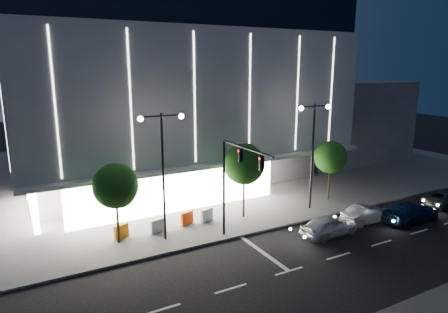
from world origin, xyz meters
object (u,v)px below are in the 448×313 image
traffic_mast (234,173)px  tree_mid (244,166)px  street_lamp_east (313,141)px  barrier_b (157,226)px  car_third (410,212)px  barrier_c (187,218)px  tree_right (331,159)px  barrier_d (207,215)px  car_second (367,214)px  tree_left (116,188)px  barrier_a (121,231)px  car_fourth (448,199)px  street_lamp_west (163,158)px  car_lead (329,226)px

traffic_mast → tree_mid: bearing=50.6°
tree_mid → street_lamp_east: bearing=-9.7°
tree_mid → barrier_b: bearing=177.3°
car_third → barrier_c: (-15.87, 7.46, -0.11)m
tree_right → barrier_d: bearing=177.4°
car_second → barrier_b: 16.12m
tree_left → barrier_b: 4.45m
traffic_mast → barrier_a: size_ratio=6.43×
car_fourth → barrier_c: size_ratio=4.26×
barrier_a → barrier_c: same height
car_third → tree_right: bearing=15.7°
tree_left → car_second: (17.95, -5.36, -3.34)m
car_third → car_fourth: car_third is taller
street_lamp_east → tree_right: street_lamp_east is taller
street_lamp_west → barrier_a: size_ratio=8.18×
tree_left → car_fourth: bearing=-12.6°
street_lamp_east → car_second: street_lamp_east is taller
tree_right → barrier_c: (-13.64, 0.69, -3.23)m
street_lamp_west → tree_left: bearing=161.1°
car_second → car_fourth: car_second is taller
tree_right → car_fourth: (8.22, -6.08, -3.23)m
street_lamp_east → tree_mid: (-5.97, 1.02, -1.62)m
tree_mid → car_third: tree_mid is taller
barrier_c → barrier_d: same height
tree_mid → car_fourth: 18.63m
car_third → barrier_c: bearing=62.3°
car_lead → car_third: size_ratio=0.84×
traffic_mast → street_lamp_west: street_lamp_west is taller
street_lamp_west → street_lamp_east: size_ratio=1.00×
barrier_c → traffic_mast: bearing=-89.0°
barrier_a → barrier_c: bearing=-20.6°
street_lamp_east → barrier_c: bearing=170.9°
car_lead → barrier_d: size_ratio=4.03×
car_second → barrier_b: (-15.08, 5.70, -0.05)m
car_lead → barrier_c: (-8.28, 6.51, -0.11)m
traffic_mast → car_fourth: size_ratio=1.51×
traffic_mast → tree_left: 7.95m
street_lamp_west → car_fourth: street_lamp_west is taller
street_lamp_east → barrier_c: size_ratio=8.18×
street_lamp_east → car_second: size_ratio=2.13×
tree_mid → car_third: size_ratio=1.17×
traffic_mast → barrier_c: 6.39m
tree_mid → tree_right: tree_mid is taller
car_second → barrier_c: size_ratio=3.84×
traffic_mast → tree_mid: 4.82m
car_lead → barrier_c: size_ratio=4.03×
street_lamp_east → car_third: (5.26, -5.75, -5.19)m
tree_right → barrier_d: tree_right is taller
barrier_a → barrier_c: (5.04, 0.07, 0.00)m
tree_left → barrier_b: bearing=6.7°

